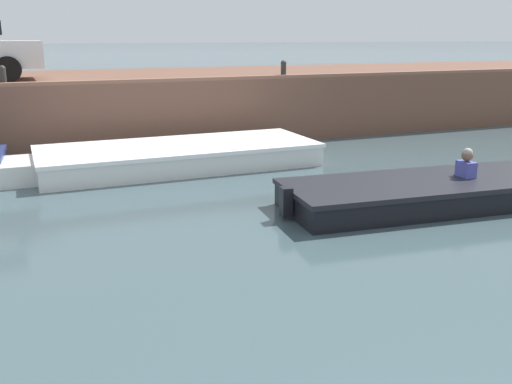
# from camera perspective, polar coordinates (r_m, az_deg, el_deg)

# --- Properties ---
(ground_plane) EXTENTS (400.00, 400.00, 0.00)m
(ground_plane) POSITION_cam_1_polar(r_m,az_deg,el_deg) (7.99, -2.50, -4.49)
(ground_plane) COLOR #3D5156
(far_quay_wall) EXTENTS (60.00, 6.00, 1.65)m
(far_quay_wall) POSITION_cam_1_polar(r_m,az_deg,el_deg) (16.78, -13.53, 8.51)
(far_quay_wall) COLOR brown
(far_quay_wall) RESTS_ON ground
(far_wall_coping) EXTENTS (60.00, 0.24, 0.08)m
(far_wall_coping) POSITION_cam_1_polar(r_m,az_deg,el_deg) (13.87, -11.86, 10.83)
(far_wall_coping) COLOR brown
(far_wall_coping) RESTS_ON far_quay_wall
(boat_moored_central_white) EXTENTS (6.94, 2.35, 0.48)m
(boat_moored_central_white) POSITION_cam_1_polar(r_m,az_deg,el_deg) (12.17, -8.96, 3.49)
(boat_moored_central_white) COLOR white
(boat_moored_central_white) RESTS_ON ground
(motorboat_passing) EXTENTS (5.90, 2.10, 0.92)m
(motorboat_passing) POSITION_cam_1_polar(r_m,az_deg,el_deg) (9.90, 17.83, 0.06)
(motorboat_passing) COLOR black
(motorboat_passing) RESTS_ON ground
(mooring_bollard_mid) EXTENTS (0.15, 0.15, 0.45)m
(mooring_bollard_mid) POSITION_cam_1_polar(r_m,az_deg,el_deg) (13.77, -24.00, 10.65)
(mooring_bollard_mid) COLOR #2D2B28
(mooring_bollard_mid) RESTS_ON far_quay_wall
(mooring_bollard_east) EXTENTS (0.15, 0.15, 0.45)m
(mooring_bollard_east) POSITION_cam_1_polar(r_m,az_deg,el_deg) (15.15, 2.77, 12.25)
(mooring_bollard_east) COLOR #2D2B28
(mooring_bollard_east) RESTS_ON far_quay_wall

